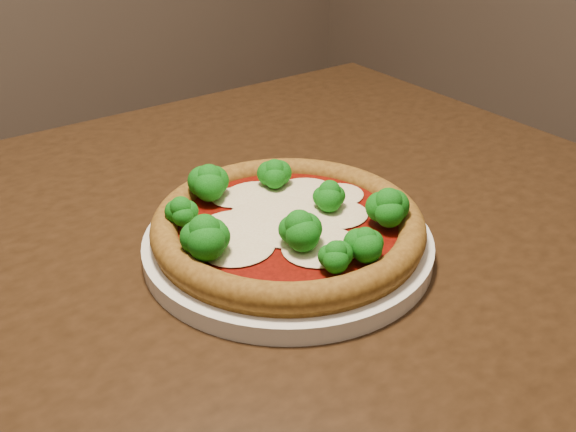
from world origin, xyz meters
TOP-DOWN VIEW (x-y plane):
  - dining_table at (0.20, 0.25)m, footprint 1.16×0.93m
  - plate at (0.28, 0.21)m, footprint 0.28×0.28m
  - pizza at (0.27, 0.21)m, footprint 0.26×0.26m

SIDE VIEW (x-z plane):
  - dining_table at x=0.20m, z-range 0.27..1.02m
  - plate at x=0.28m, z-range 0.75..0.77m
  - pizza at x=0.27m, z-range 0.75..0.81m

